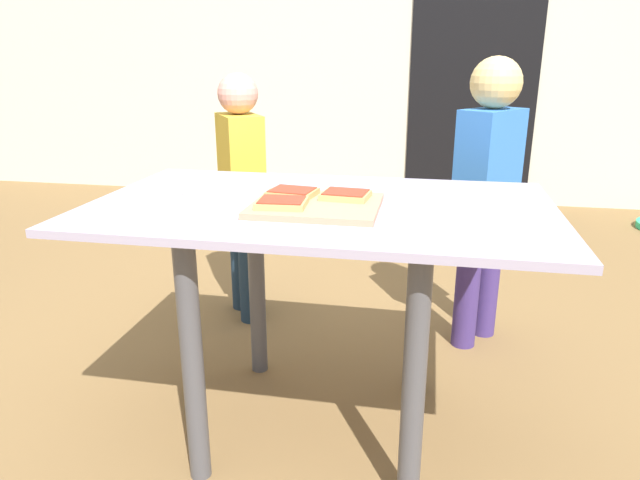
# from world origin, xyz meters

# --- Properties ---
(ground_plane) EXTENTS (16.00, 16.00, 0.00)m
(ground_plane) POSITION_xyz_m (0.00, 0.00, 0.00)
(ground_plane) COLOR brown
(house_wall_back) EXTENTS (8.00, 0.20, 2.42)m
(house_wall_back) POSITION_xyz_m (0.00, 3.02, 1.21)
(house_wall_back) COLOR beige
(house_wall_back) RESTS_ON ground
(house_door) EXTENTS (0.90, 0.02, 2.00)m
(house_door) POSITION_xyz_m (0.55, 2.91, 1.00)
(house_door) COLOR black
(house_door) RESTS_ON ground
(dining_table) EXTENTS (1.22, 0.73, 0.70)m
(dining_table) POSITION_xyz_m (0.00, 0.00, 0.58)
(dining_table) COLOR #A49BB6
(dining_table) RESTS_ON ground
(cutting_board) EXTENTS (0.32, 0.28, 0.02)m
(cutting_board) POSITION_xyz_m (-0.00, -0.06, 0.70)
(cutting_board) COLOR tan
(cutting_board) RESTS_ON dining_table
(pizza_slice_far_right) EXTENTS (0.13, 0.11, 0.02)m
(pizza_slice_far_right) POSITION_xyz_m (0.07, 0.00, 0.72)
(pizza_slice_far_right) COLOR #E8A360
(pizza_slice_far_right) RESTS_ON cutting_board
(pizza_slice_far_left) EXTENTS (0.14, 0.12, 0.02)m
(pizza_slice_far_left) POSITION_xyz_m (-0.08, 0.00, 0.72)
(pizza_slice_far_left) COLOR #E8A360
(pizza_slice_far_left) RESTS_ON cutting_board
(pizza_slice_near_left) EXTENTS (0.13, 0.11, 0.02)m
(pizza_slice_near_left) POSITION_xyz_m (-0.08, -0.11, 0.72)
(pizza_slice_near_left) COLOR #E8A360
(pizza_slice_near_left) RESTS_ON cutting_board
(plate_white_left) EXTENTS (0.20, 0.20, 0.01)m
(plate_white_left) POSITION_xyz_m (-0.32, 0.06, 0.70)
(plate_white_left) COLOR white
(plate_white_left) RESTS_ON dining_table
(child_left) EXTENTS (0.25, 0.28, 1.01)m
(child_left) POSITION_xyz_m (-0.46, 0.71, 0.57)
(child_left) COLOR #1E3345
(child_left) RESTS_ON ground
(child_right) EXTENTS (0.26, 0.28, 1.07)m
(child_right) POSITION_xyz_m (0.49, 0.66, 0.62)
(child_right) COLOR #402E70
(child_right) RESTS_ON ground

